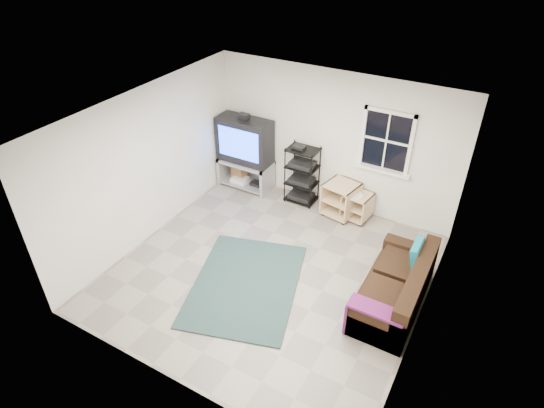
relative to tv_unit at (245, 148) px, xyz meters
The scene contains 8 objects.
room 2.74m from the tv_unit, ahead, with size 4.60×4.62×4.60m.
tv_unit is the anchor object (origin of this frame).
av_rack 1.28m from the tv_unit, ahead, with size 0.58×0.42×1.16m.
side_table_left 2.13m from the tv_unit, ahead, with size 0.65×0.65×0.66m.
side_table_right 2.44m from the tv_unit, ahead, with size 0.52×0.52×0.54m.
sofa 4.06m from the tv_unit, 25.61° to the right, with size 0.80×1.80×0.82m.
shag_rug 3.03m from the tv_unit, 58.26° to the right, with size 1.55×2.13×0.03m, color black.
paper_bag 0.69m from the tv_unit, 163.15° to the left, with size 0.31×0.20×0.44m, color #8D5D3F.
Camera 1 is at (2.68, -4.69, 4.93)m, focal length 30.00 mm.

